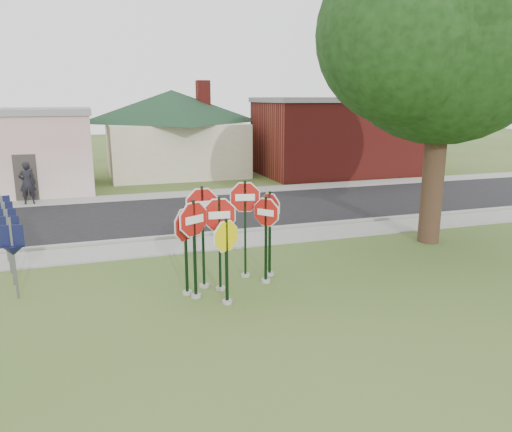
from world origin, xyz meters
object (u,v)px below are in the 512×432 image
object	(u,v)px
stop_sign_left	(194,235)
oak_tree	(446,27)
stop_sign_center	(219,230)
stop_sign_yellow	(226,251)
pedestrian	(27,183)

from	to	relation	value
stop_sign_left	oak_tree	xyz separation A→B (m)	(8.42, 2.30, 5.24)
oak_tree	stop_sign_center	bearing A→B (deg)	-165.33
stop_sign_center	oak_tree	size ratio (longest dim) A/B	0.23
stop_sign_yellow	oak_tree	world-z (taller)	oak_tree
stop_sign_center	pedestrian	distance (m)	13.83
stop_sign_center	oak_tree	distance (m)	9.56
stop_sign_yellow	stop_sign_left	xyz separation A→B (m)	(-0.62, 0.59, 0.30)
stop_sign_center	stop_sign_left	size ratio (longest dim) A/B	0.99
stop_sign_yellow	pedestrian	bearing A→B (deg)	112.41
pedestrian	oak_tree	bearing A→B (deg)	136.34
stop_sign_center	stop_sign_left	world-z (taller)	stop_sign_left
stop_sign_yellow	stop_sign_left	size ratio (longest dim) A/B	0.85
stop_sign_center	stop_sign_yellow	size ratio (longest dim) A/B	1.17
stop_sign_yellow	stop_sign_left	world-z (taller)	stop_sign_left
stop_sign_yellow	pedestrian	world-z (taller)	stop_sign_yellow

